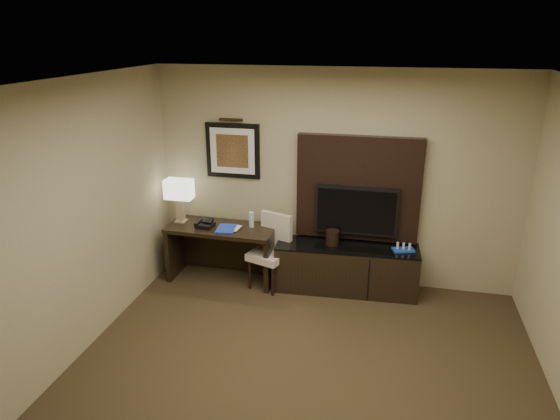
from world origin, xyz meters
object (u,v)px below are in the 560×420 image
(table_lamp, at_px, (180,200))
(minibar_tray, at_px, (404,247))
(desk, at_px, (222,253))
(desk_chair, at_px, (269,254))
(desk_phone, at_px, (205,223))
(tv, at_px, (356,211))
(water_bottle, at_px, (251,220))
(credenza, at_px, (346,268))
(ice_bucket, at_px, (332,237))

(table_lamp, relative_size, minibar_tray, 2.39)
(desk, height_order, desk_chair, desk_chair)
(desk_chair, xyz_separation_m, desk_phone, (-0.83, 0.02, 0.34))
(tv, bearing_deg, water_bottle, -175.05)
(credenza, relative_size, table_lamp, 2.86)
(desk, height_order, credenza, desk)
(table_lamp, height_order, minibar_tray, table_lamp)
(desk, xyz_separation_m, tv, (1.68, 0.19, 0.65))
(desk_chair, bearing_deg, desk, -168.06)
(table_lamp, bearing_deg, desk_chair, -6.43)
(desk_chair, xyz_separation_m, water_bottle, (-0.26, 0.16, 0.39))
(credenza, height_order, desk_chair, desk_chair)
(desk_chair, xyz_separation_m, ice_bucket, (0.78, 0.15, 0.24))
(water_bottle, height_order, ice_bucket, water_bottle)
(tv, relative_size, table_lamp, 1.65)
(desk, xyz_separation_m, desk_phone, (-0.19, -0.06, 0.42))
(ice_bucket, bearing_deg, water_bottle, 179.39)
(desk_phone, bearing_deg, desk, 21.10)
(water_bottle, relative_size, minibar_tray, 0.77)
(desk_chair, relative_size, desk_phone, 4.26)
(water_bottle, relative_size, ice_bucket, 1.07)
(desk_chair, height_order, desk_phone, desk_chair)
(desk, bearing_deg, desk_phone, -161.77)
(desk_chair, relative_size, table_lamp, 1.47)
(credenza, xyz_separation_m, ice_bucket, (-0.19, 0.02, 0.39))
(desk, xyz_separation_m, credenza, (1.60, 0.05, -0.07))
(desk, distance_m, water_bottle, 0.61)
(ice_bucket, relative_size, minibar_tray, 0.72)
(desk, xyz_separation_m, table_lamp, (-0.57, 0.05, 0.67))
(table_lamp, xyz_separation_m, ice_bucket, (1.99, 0.01, -0.35))
(desk_chair, bearing_deg, tv, 33.91)
(desk_phone, relative_size, minibar_tray, 0.83)
(ice_bucket, bearing_deg, tv, 25.01)
(desk_chair, distance_m, desk_phone, 0.90)
(table_lamp, bearing_deg, desk_phone, -16.59)
(credenza, relative_size, desk_phone, 8.31)
(minibar_tray, bearing_deg, credenza, -178.45)
(credenza, bearing_deg, desk_phone, -179.57)
(desk, relative_size, tv, 1.37)
(desk_chair, distance_m, table_lamp, 1.35)
(tv, height_order, water_bottle, tv)
(tv, xyz_separation_m, water_bottle, (-1.30, -0.11, -0.19))
(desk_phone, xyz_separation_m, water_bottle, (0.57, 0.14, 0.05))
(credenza, relative_size, tv, 1.74)
(table_lamp, relative_size, ice_bucket, 3.31)
(table_lamp, bearing_deg, desk, -5.44)
(tv, relative_size, minibar_tray, 3.95)
(credenza, relative_size, water_bottle, 8.86)
(tv, bearing_deg, desk_chair, -165.34)
(table_lamp, distance_m, ice_bucket, 2.02)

